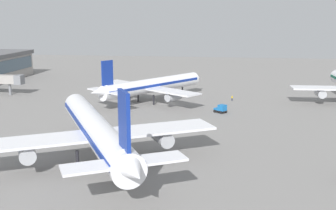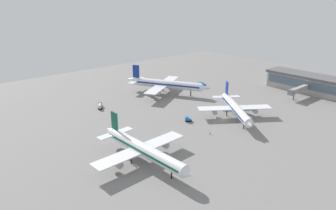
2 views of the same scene
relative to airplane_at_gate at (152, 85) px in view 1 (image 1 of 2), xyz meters
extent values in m
plane|color=gray|center=(2.11, 6.64, -5.10)|extent=(288.00, 288.00, 0.00)
cylinder|color=white|center=(-0.42, 0.30, 0.00)|extent=(33.88, 25.93, 4.25)
cone|color=white|center=(-17.16, 12.28, 0.00)|extent=(5.80, 5.75, 4.04)
cone|color=white|center=(16.32, -11.68, 0.64)|extent=(6.30, 5.85, 3.40)
cube|color=navy|center=(-0.42, 0.30, 0.32)|extent=(32.67, 25.10, 0.76)
cube|color=white|center=(1.15, -0.82, -0.42)|extent=(26.38, 33.43, 0.38)
cylinder|color=#A5A8AD|center=(-4.83, -9.18, -1.91)|extent=(5.44, 4.82, 2.34)
cylinder|color=#A5A8AD|center=(7.13, 7.53, -1.91)|extent=(5.44, 4.82, 2.34)
cube|color=white|center=(13.71, -9.81, 0.43)|extent=(11.35, 13.95, 0.31)
cube|color=navy|center=(13.71, -9.81, 5.52)|extent=(3.28, 2.53, 6.80)
cylinder|color=black|center=(-11.41, 8.17, -3.61)|extent=(0.51, 0.51, 2.97)
cylinder|color=black|center=(0.12, -4.26, -3.61)|extent=(0.51, 0.51, 2.97)
cylinder|color=black|center=(4.07, 1.26, -3.61)|extent=(0.51, 0.51, 2.97)
cone|color=white|center=(-27.85, 60.09, 0.26)|extent=(4.63, 4.42, 4.24)
cylinder|color=#A5A8AD|center=(-3.79, 50.29, -1.75)|extent=(5.37, 2.67, 2.45)
cylinder|color=white|center=(53.39, -0.67, 0.88)|extent=(41.96, 26.33, 4.98)
cone|color=white|center=(32.32, -12.38, 0.88)|extent=(6.65, 6.55, 4.73)
cone|color=white|center=(74.47, 11.05, 1.62)|extent=(7.37, 6.50, 3.98)
cube|color=navy|center=(53.39, -0.67, 1.25)|extent=(40.43, 25.53, 0.90)
cube|color=white|center=(55.37, 0.43, 0.38)|extent=(27.20, 41.08, 0.45)
cylinder|color=#A5A8AD|center=(61.21, -10.09, -1.36)|extent=(6.47, 5.25, 2.74)
cylinder|color=#A5A8AD|center=(49.52, 10.95, -1.36)|extent=(6.47, 5.25, 2.74)
cube|color=white|center=(71.18, 9.22, 1.37)|extent=(11.89, 16.99, 0.36)
cube|color=navy|center=(71.18, 9.22, 7.34)|extent=(4.06, 2.58, 7.96)
cylinder|color=black|center=(39.55, -8.36, -3.35)|extent=(0.60, 0.60, 3.48)
cylinder|color=black|center=(58.49, -2.39, -3.35)|extent=(0.60, 0.60, 3.48)
cylinder|color=black|center=(54.62, 4.57, -3.35)|extent=(0.60, 0.60, 3.48)
cube|color=black|center=(11.62, 21.04, -4.55)|extent=(3.50, 3.68, 0.30)
cube|color=#1966B2|center=(12.07, 21.58, -3.60)|extent=(2.61, 2.60, 1.60)
cube|color=#3F596B|center=(12.58, 22.21, -3.28)|extent=(1.28, 1.08, 0.90)
cube|color=#1966B2|center=(11.05, 20.35, -4.15)|extent=(2.36, 2.29, 0.50)
cylinder|color=black|center=(11.60, 22.51, -4.70)|extent=(0.74, 0.81, 0.80)
cylinder|color=black|center=(13.07, 21.30, -4.70)|extent=(0.74, 0.81, 0.80)
cylinder|color=black|center=(10.18, 20.78, -4.70)|extent=(0.74, 0.81, 0.80)
cylinder|color=black|center=(11.64, 19.57, -4.70)|extent=(0.74, 0.81, 0.80)
cylinder|color=#1E2338|center=(-5.26, 24.36, -4.67)|extent=(0.44, 0.44, 0.85)
cylinder|color=yellow|center=(-5.26, 24.36, -3.95)|extent=(0.52, 0.52, 0.60)
sphere|color=tan|center=(-5.26, 24.36, -3.54)|extent=(0.22, 0.22, 0.22)
cylinder|color=yellow|center=(-5.05, 24.23, -3.95)|extent=(0.10, 0.10, 0.54)
cylinder|color=yellow|center=(-5.46, 24.48, -3.95)|extent=(0.10, 0.10, 0.54)
cylinder|color=slate|center=(-4.79, -48.89, -3.20)|extent=(0.90, 0.90, 3.80)
cube|color=slate|center=(-4.75, -45.36, 0.10)|extent=(3.15, 2.44, 3.08)
camera|label=1|loc=(123.82, 22.60, 21.08)|focal=44.79mm
camera|label=2|loc=(-87.34, 120.02, 52.57)|focal=33.28mm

